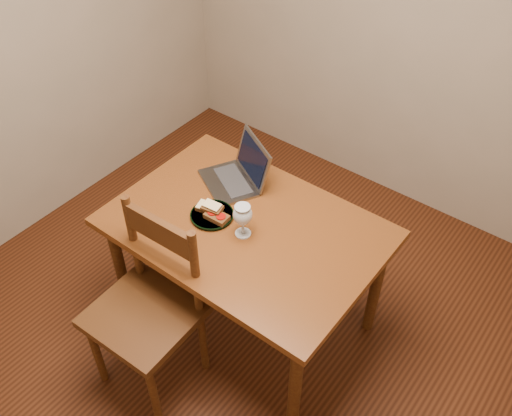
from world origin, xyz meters
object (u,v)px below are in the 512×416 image
Objects in this scene: chair at (146,304)px; milk_glass at (243,220)px; table at (246,237)px; plate at (212,215)px; laptop at (240,172)px.

milk_glass is (0.19, 0.49, 0.28)m from chair.
table is 6.06× the size of plate.
table is 0.20m from plate.
plate is (-0.00, 0.48, 0.20)m from chair.
laptop is (-0.06, 0.78, 0.25)m from chair.
laptop is at bearing 131.07° from milk_glass.
chair is 0.82m from laptop.
plate is 0.21m from milk_glass.
laptop is at bearing 102.16° from plate.
plate is at bearing -179.60° from milk_glass.
table is 0.57m from chair.
chair and laptop have the same top height.
chair reaches higher than table.
chair is 2.85× the size of milk_glass.
chair is at bearing -89.90° from plate.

